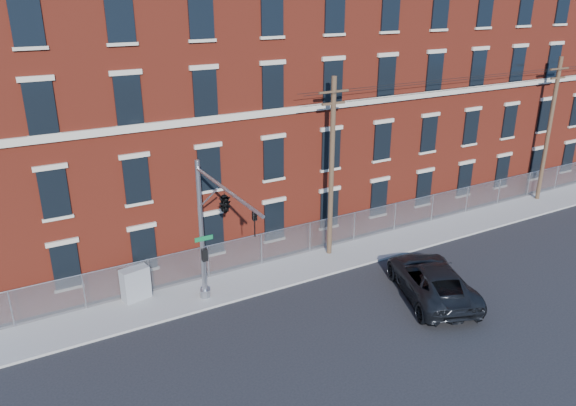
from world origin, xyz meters
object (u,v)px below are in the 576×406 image
at_px(utility_cabinet, 135,284).
at_px(utility_pole_near, 332,166).
at_px(traffic_signal_mast, 219,213).
at_px(pickup_truck, 431,280).

bearing_deg(utility_cabinet, utility_pole_near, -13.26).
height_order(traffic_signal_mast, utility_cabinet, traffic_signal_mast).
bearing_deg(utility_cabinet, traffic_signal_mast, -63.37).
height_order(traffic_signal_mast, pickup_truck, traffic_signal_mast).
bearing_deg(pickup_truck, traffic_signal_mast, 4.48).
bearing_deg(pickup_truck, utility_cabinet, -6.84).
bearing_deg(utility_pole_near, pickup_truck, -73.67).
relative_size(pickup_truck, utility_cabinet, 3.90).
bearing_deg(utility_cabinet, pickup_truck, -38.77).
height_order(utility_pole_near, utility_cabinet, utility_pole_near).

